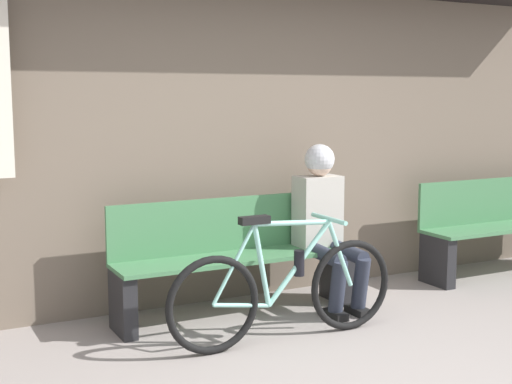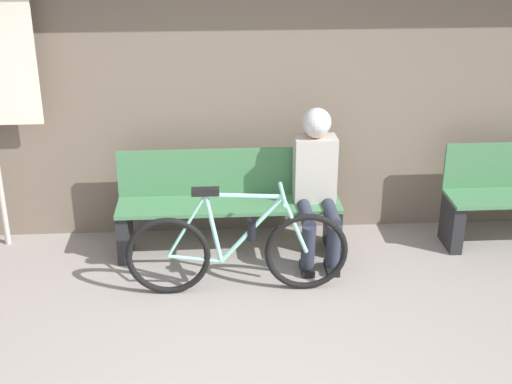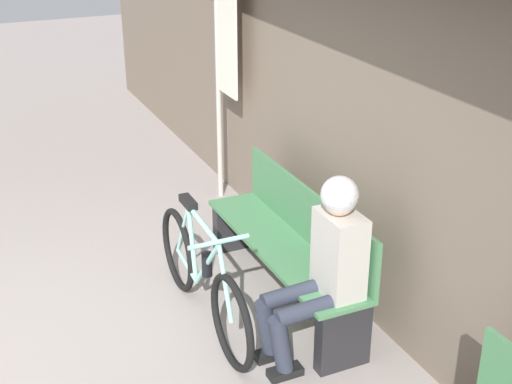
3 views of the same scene
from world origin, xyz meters
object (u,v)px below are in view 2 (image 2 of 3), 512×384
person_seated (317,175)px  banner_pole (2,79)px  park_bench_near (229,205)px  bicycle (238,250)px

person_seated → banner_pole: size_ratio=0.56×
person_seated → park_bench_near: bearing=170.7°
bicycle → person_seated: size_ratio=1.34×
park_bench_near → person_seated: 0.77m
park_bench_near → bicycle: 0.69m
park_bench_near → person_seated: bearing=-9.3°
park_bench_near → banner_pole: banner_pole is taller
bicycle → person_seated: person_seated is taller
park_bench_near → banner_pole: 2.06m
park_bench_near → person_seated: size_ratio=1.47×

